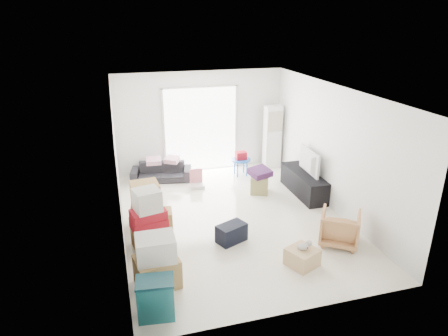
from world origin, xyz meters
TOP-DOWN VIEW (x-y plane):
  - room_shell at (0.00, 0.00)m, footprint 4.98×6.48m
  - sliding_door at (0.00, 2.98)m, footprint 2.10×0.04m
  - ac_tower at (1.95, 2.65)m, footprint 0.45×0.30m
  - tv_console at (2.00, 0.72)m, footprint 0.49×1.63m
  - television at (2.00, 0.72)m, footprint 0.61×1.01m
  - sofa at (-1.17, 2.50)m, footprint 1.61×0.75m
  - pillow_left at (-1.35, 2.53)m, footprint 0.44×0.36m
  - pillow_right at (-0.89, 2.50)m, footprint 0.47×0.44m
  - armchair at (1.64, -1.49)m, footprint 0.93×0.92m
  - storage_bins at (-1.90, -2.53)m, footprint 0.57×0.43m
  - box_stack_a at (-1.80, -1.83)m, footprint 0.74×0.65m
  - box_stack_b at (-1.80, -0.70)m, footprint 0.70×0.67m
  - box_stack_c at (-1.77, 0.19)m, footprint 0.68×0.59m
  - loose_box at (-1.49, 0.03)m, footprint 0.46×0.46m
  - duffel_bag at (-0.29, -0.89)m, footprint 0.64×0.52m
  - ottoman at (1.00, 1.07)m, footprint 0.55×0.55m
  - blanket at (1.00, 1.07)m, footprint 0.55×0.55m
  - kids_table at (0.92, 2.28)m, footprint 0.53×0.53m
  - toy_walker at (-0.38, 1.82)m, footprint 0.36×0.32m
  - wood_crate at (0.65, -1.96)m, footprint 0.61×0.61m
  - plush_bunny at (0.69, -1.95)m, footprint 0.28×0.16m

SIDE VIEW (x-z plane):
  - toy_walker at x=-0.38m, z-range -0.10..0.35m
  - wood_crate at x=0.65m, z-range 0.00..0.31m
  - duffel_bag at x=-0.29m, z-range 0.00..0.35m
  - loose_box at x=-1.49m, z-range 0.00..0.35m
  - ottoman at x=1.00m, z-range 0.00..0.42m
  - tv_console at x=2.00m, z-range 0.00..0.54m
  - sofa at x=-1.17m, z-range 0.00..0.61m
  - storage_bins at x=-1.90m, z-range 0.00..0.61m
  - armchair at x=1.64m, z-range 0.00..0.71m
  - plush_bunny at x=0.69m, z-range 0.30..0.45m
  - box_stack_a at x=-1.80m, z-range -0.02..0.85m
  - box_stack_c at x=-1.77m, z-range -0.01..0.91m
  - kids_table at x=0.92m, z-range 0.14..0.79m
  - blanket at x=1.00m, z-range 0.42..0.56m
  - box_stack_b at x=-1.80m, z-range -0.08..1.09m
  - television at x=2.00m, z-range 0.54..0.67m
  - pillow_right at x=-0.89m, z-range 0.61..0.73m
  - pillow_left at x=-1.35m, z-range 0.61..0.74m
  - ac_tower at x=1.95m, z-range 0.00..1.75m
  - sliding_door at x=0.00m, z-range 0.08..2.41m
  - room_shell at x=0.00m, z-range -0.24..2.94m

